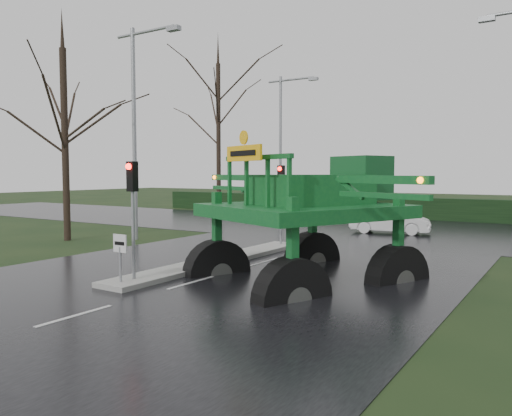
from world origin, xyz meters
The scene contains 14 objects.
ground centered at (0.00, 0.00, 0.00)m, with size 140.00×140.00×0.00m, color black.
road_main centered at (0.00, 10.00, 0.00)m, with size 14.00×80.00×0.02m, color black.
road_cross centered at (0.00, 16.00, 0.01)m, with size 80.00×12.00×0.02m, color black.
median_island centered at (-1.30, 3.00, 0.09)m, with size 1.20×10.00×0.16m, color gray.
hedge_row centered at (0.00, 24.00, 0.75)m, with size 44.00×0.90×1.50m, color black.
keep_left_sign centered at (-1.30, -1.50, 1.06)m, with size 0.50×0.07×1.35m.
traffic_signal_near centered at (-1.30, -1.01, 2.59)m, with size 0.26×0.33×3.52m.
traffic_signal_mid centered at (-1.30, 7.49, 2.59)m, with size 0.26×0.33×3.52m.
street_light_left_near centered at (-8.19, 6.00, 5.99)m, with size 3.85×0.30×10.00m.
street_light_left_far centered at (-8.19, 20.00, 5.99)m, with size 3.85×0.30×10.00m.
tree_left_near centered at (-11.00, 4.00, 5.85)m, with size 6.30×6.30×10.85m.
tree_left_far centered at (-12.50, 18.00, 7.15)m, with size 7.70×7.70×13.26m.
crop_sprayer centered at (-0.09, 1.72, 2.58)m, with size 9.01×7.39×5.46m.
white_sedan centered at (1.13, 14.85, 0.00)m, with size 1.42×4.09×1.35m, color white.
Camera 1 is at (9.27, -11.02, 3.19)m, focal length 35.00 mm.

